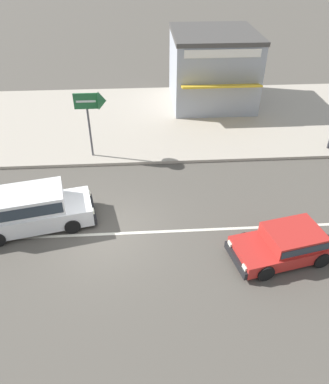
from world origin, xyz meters
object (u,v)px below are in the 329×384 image
at_px(minivan_white_0, 29,208).
at_px(arrow_signboard, 99,103).
at_px(hatchback_red_3, 286,243).
at_px(shopfront_corner_warung, 212,68).

bearing_deg(minivan_white_0, arrow_signboard, 64.15).
xyz_separation_m(minivan_white_0, arrow_signboard, (2.43, 5.02, 2.03)).
relative_size(minivan_white_0, hatchback_red_3, 1.24).
xyz_separation_m(arrow_signboard, shopfront_corner_warung, (6.43, 6.62, -0.58)).
xyz_separation_m(hatchback_red_3, arrow_signboard, (-6.78, 7.26, 2.29)).
distance_m(hatchback_red_3, shopfront_corner_warung, 13.98).
bearing_deg(shopfront_corner_warung, arrow_signboard, -134.18).
height_order(arrow_signboard, shopfront_corner_warung, shopfront_corner_warung).
bearing_deg(minivan_white_0, shopfront_corner_warung, 52.70).
relative_size(minivan_white_0, arrow_signboard, 1.44).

